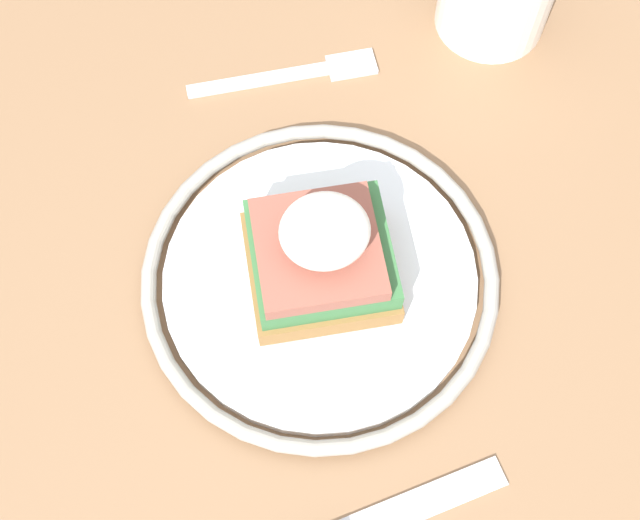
# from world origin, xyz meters

# --- Properties ---
(ground_plane) EXTENTS (6.00, 6.00, 0.00)m
(ground_plane) POSITION_xyz_m (0.00, 0.00, 0.00)
(ground_plane) COLOR #9E9993
(dining_table) EXTENTS (0.87, 0.66, 0.76)m
(dining_table) POSITION_xyz_m (0.00, 0.00, 0.61)
(dining_table) COLOR #846042
(dining_table) RESTS_ON ground_plane
(plate) EXTENTS (0.23, 0.23, 0.02)m
(plate) POSITION_xyz_m (0.02, -0.02, 0.76)
(plate) COLOR silver
(plate) RESTS_ON dining_table
(sandwich) EXTENTS (0.09, 0.09, 0.08)m
(sandwich) POSITION_xyz_m (0.02, -0.01, 0.80)
(sandwich) COLOR olive
(sandwich) RESTS_ON plate
(fork) EXTENTS (0.02, 0.14, 0.00)m
(fork) POSITION_xyz_m (-0.15, -0.01, 0.76)
(fork) COLOR silver
(fork) RESTS_ON dining_table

